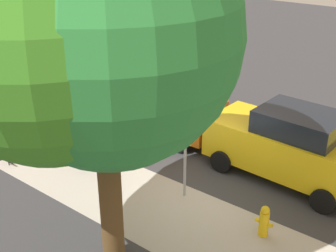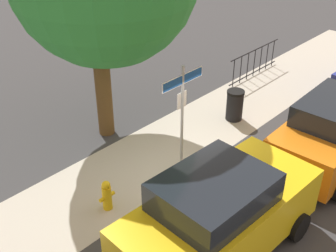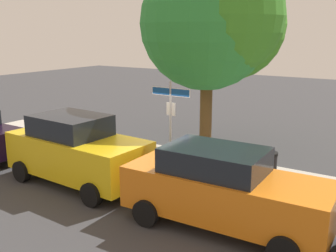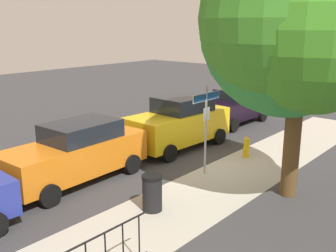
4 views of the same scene
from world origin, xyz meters
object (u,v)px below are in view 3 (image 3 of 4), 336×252
Objects in this scene: car_orange at (223,189)px; trash_bin at (268,168)px; fire_hydrant at (119,146)px; car_yellow at (77,150)px; street_sign at (171,109)px; shade_tree at (218,23)px.

trash_bin is (-0.04, 3.14, -0.45)m from car_orange.
car_orange is 6.17m from fire_hydrant.
car_yellow is 5.72× the size of fire_hydrant.
street_sign is 2.86m from fire_hydrant.
street_sign is 3.91m from shade_tree.
shade_tree is 5.66m from fire_hydrant.
fire_hydrant is at bearing 150.78° from car_orange.
street_sign reaches higher than car_yellow.
car_yellow is at bearing -124.37° from street_sign.
street_sign is 2.96× the size of trash_bin.
car_orange is (2.91, -5.46, -3.77)m from shade_tree.
trash_bin is (4.76, 2.97, -0.52)m from car_yellow.
fire_hydrant is 0.80× the size of trash_bin.
car_yellow is (-1.89, -5.29, -3.69)m from shade_tree.
car_orange is (4.80, -0.17, -0.07)m from car_yellow.
street_sign is 3.15m from car_yellow.
street_sign is 4.22m from car_orange.
trash_bin is (3.07, 0.50, -1.51)m from street_sign.
trash_bin reaches higher than fire_hydrant.
shade_tree is at bearing 45.86° from fire_hydrant.
fire_hydrant is (-0.65, 2.67, -0.63)m from car_yellow.
fire_hydrant is at bearing -134.14° from shade_tree.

